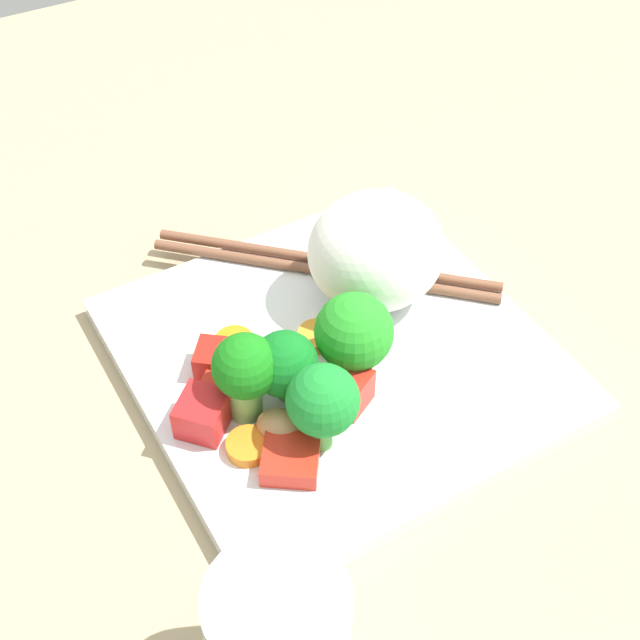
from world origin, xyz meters
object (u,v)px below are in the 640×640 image
broccoli_floret_1 (349,335)px  carrot_slice_2 (248,446)px  rice_mound (376,251)px  chopstick_pair (325,265)px  square_plate (336,357)px

broccoli_floret_1 → carrot_slice_2: (-7.57, -2.16, -2.96)cm
broccoli_floret_1 → rice_mound: bearing=45.6°
carrot_slice_2 → rice_mound: bearing=29.8°
broccoli_floret_1 → chopstick_pair: (3.27, 8.60, -2.98)cm
square_plate → broccoli_floret_1: 4.42cm
square_plate → broccoli_floret_1: size_ratio=4.16×
chopstick_pair → broccoli_floret_1: bearing=111.3°
broccoli_floret_1 → carrot_slice_2: 8.41cm
square_plate → chopstick_pair: (2.93, 6.70, 0.99)cm
carrot_slice_2 → square_plate: bearing=27.2°
broccoli_floret_1 → chopstick_pair: broccoli_floret_1 is taller
broccoli_floret_1 → chopstick_pair: bearing=69.2°
square_plate → chopstick_pair: 7.37cm
chopstick_pair → square_plate: bearing=108.5°
rice_mound → square_plate: bearing=-146.0°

